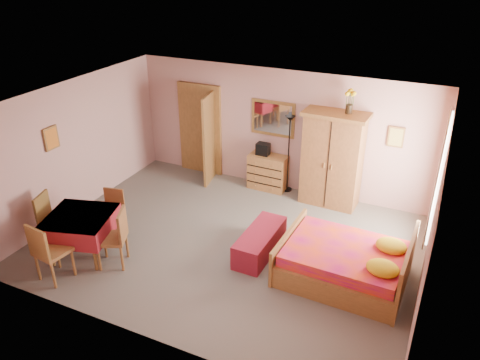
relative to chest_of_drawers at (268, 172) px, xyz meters
The scene contains 23 objects.
floor 2.32m from the chest_of_drawers, 86.16° to the right, with size 6.50×6.50×0.00m, color slate.
ceiling 3.18m from the chest_of_drawers, 86.16° to the right, with size 6.50×6.50×0.00m, color brown.
wall_back 0.95m from the chest_of_drawers, 54.31° to the left, with size 6.50×0.10×2.60m, color tan.
wall_front 4.88m from the chest_of_drawers, 88.17° to the right, with size 6.50×0.10×2.60m, color tan.
wall_left 3.96m from the chest_of_drawers, 143.56° to the right, with size 0.10×5.00×2.60m, color tan.
wall_right 4.20m from the chest_of_drawers, 33.90° to the right, with size 0.10×5.00×2.60m, color tan.
doorway 1.87m from the chest_of_drawers, behind, with size 1.06×0.12×2.15m, color #9E6B35.
window 3.69m from the chest_of_drawers, 17.90° to the right, with size 0.08×1.40×1.95m, color white.
picture_left 4.41m from the chest_of_drawers, 136.73° to the right, with size 0.04×0.32×0.42m, color orange.
picture_back 2.77m from the chest_of_drawers, ahead, with size 0.30×0.04×0.40m, color #D8BF59.
chest_of_drawers is the anchor object (origin of this frame).
wall_mirror 1.18m from the chest_of_drawers, 90.00° to the left, with size 0.97×0.05×0.76m, color white.
stereo 0.53m from the chest_of_drawers, behind, with size 0.27×0.20×0.26m, color black.
floor_lamp 0.63m from the chest_of_drawers, 12.58° to the left, with size 0.22×0.22×1.70m, color black.
wardrobe 1.52m from the chest_of_drawers, ahead, with size 1.25×0.64×1.96m, color #9A6034.
sunflower_vase 2.42m from the chest_of_drawers, ahead, with size 0.19×0.19×0.47m, color yellow.
bed 3.28m from the chest_of_drawers, 46.68° to the right, with size 1.96×1.54×0.91m, color #BF1268.
bench 2.46m from the chest_of_drawers, 71.23° to the right, with size 0.49×1.31×0.44m, color maroon.
dining_table 4.12m from the chest_of_drawers, 118.07° to the right, with size 1.05×1.05×0.77m, color maroon.
chair_south 4.72m from the chest_of_drawers, 113.84° to the right, with size 0.47×0.47×1.03m, color #A16936.
chair_north 3.46m from the chest_of_drawers, 123.75° to the right, with size 0.38×0.38×0.84m, color olive.
chair_west 4.40m from the chest_of_drawers, 125.62° to the right, with size 0.45×0.45×0.98m, color #945F32.
chair_east 3.86m from the chest_of_drawers, 109.79° to the right, with size 0.46×0.46×1.01m, color #946132.
Camera 1 is at (3.15, -6.28, 4.77)m, focal length 35.00 mm.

